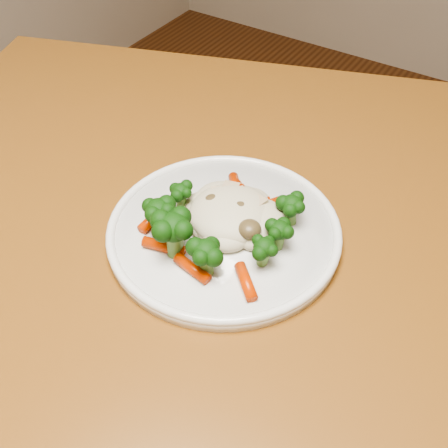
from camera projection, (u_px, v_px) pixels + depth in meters
name	position (u px, v px, depth m)	size (l,w,h in m)	color
dining_table	(308.00, 294.00, 0.70)	(1.31, 1.08, 0.75)	brown
plate	(224.00, 233.00, 0.62)	(0.26, 0.26, 0.01)	white
meal	(221.00, 219.00, 0.60)	(0.16, 0.17, 0.05)	beige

